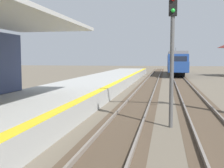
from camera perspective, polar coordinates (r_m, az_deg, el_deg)
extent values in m
cube|color=#A8A8A3|center=(14.20, -14.45, -4.30)|extent=(5.00, 80.00, 0.90)
cube|color=yellow|center=(13.33, -5.70, -2.81)|extent=(0.50, 80.00, 0.01)
cube|color=#4C3D2D|center=(16.96, 5.22, -4.16)|extent=(2.34, 120.00, 0.01)
cube|color=slate|center=(17.03, 2.81, -3.83)|extent=(0.08, 120.00, 0.15)
cube|color=slate|center=(16.89, 7.66, -3.95)|extent=(0.08, 120.00, 0.15)
cube|color=#4C3D2D|center=(16.97, 16.76, -4.35)|extent=(2.34, 120.00, 0.01)
cube|color=slate|center=(16.90, 14.33, -4.06)|extent=(0.08, 120.00, 0.15)
cube|color=slate|center=(17.05, 19.18, -4.10)|extent=(0.08, 120.00, 0.15)
cube|color=navy|center=(49.91, 12.90, 4.28)|extent=(2.90, 18.00, 2.70)
cube|color=slate|center=(49.91, 12.94, 6.08)|extent=(2.67, 18.00, 0.44)
cube|color=black|center=(40.89, 13.37, 4.66)|extent=(2.32, 0.06, 1.21)
cube|color=navy|center=(40.12, 13.39, 3.40)|extent=(2.78, 1.60, 1.49)
cube|color=black|center=(49.97, 14.59, 4.71)|extent=(0.04, 15.84, 0.86)
cylinder|color=#333333|center=(53.52, 12.82, 6.73)|extent=(0.06, 0.06, 0.90)
cube|color=black|center=(44.12, 13.13, 1.95)|extent=(2.17, 2.20, 0.72)
cube|color=black|center=(55.80, 12.66, 2.61)|extent=(2.17, 2.20, 0.72)
cylinder|color=#4C4C4C|center=(11.30, 12.04, 2.28)|extent=(0.16, 0.16, 4.40)
cube|color=black|center=(11.48, 12.29, 15.36)|extent=(0.32, 0.24, 0.80)
sphere|color=green|center=(11.30, 12.29, 14.38)|extent=(0.16, 0.16, 0.16)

